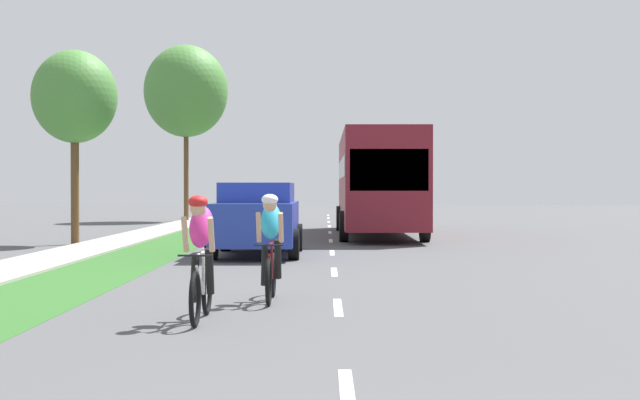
{
  "coord_description": "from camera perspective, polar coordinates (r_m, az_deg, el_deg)",
  "views": [
    {
      "loc": [
        -0.18,
        -3.44,
        1.67
      ],
      "look_at": [
        -0.32,
        20.43,
        1.33
      ],
      "focal_mm": 49.08,
      "sensor_mm": 36.0,
      "label": 1
    }
  ],
  "objects": [
    {
      "name": "sidewalk_concrete",
      "position": [
        24.35,
        -14.91,
        -3.14
      ],
      "size": [
        1.73,
        70.0,
        0.1
      ],
      "primitive_type": "cube",
      "color": "#9E998E",
      "rests_on": "ground_plane"
    },
    {
      "name": "bus_maroon",
      "position": [
        30.76,
        3.74,
        1.38
      ],
      "size": [
        2.78,
        11.6,
        3.48
      ],
      "color": "maroon",
      "rests_on": "ground_plane"
    },
    {
      "name": "cyclist_lead",
      "position": [
        11.03,
        -7.78,
        -3.67
      ],
      "size": [
        0.42,
        1.72,
        1.58
      ],
      "color": "black",
      "rests_on": "ground_plane"
    },
    {
      "name": "ground_plane",
      "position": [
        23.5,
        0.77,
        -3.27
      ],
      "size": [
        120.0,
        120.0,
        0.0
      ],
      "primitive_type": "plane",
      "color": "#4C4C4F"
    },
    {
      "name": "grass_verge",
      "position": [
        23.93,
        -10.54,
        -3.2
      ],
      "size": [
        2.04,
        70.0,
        0.01
      ],
      "primitive_type": "cube",
      "color": "#2D6026",
      "rests_on": "ground_plane"
    },
    {
      "name": "lane_markings_center",
      "position": [
        27.49,
        0.71,
        -2.67
      ],
      "size": [
        0.12,
        52.71,
        0.01
      ],
      "color": "white",
      "rests_on": "ground_plane"
    },
    {
      "name": "cyclist_trailing",
      "position": [
        12.82,
        -3.23,
        -3.03
      ],
      "size": [
        0.42,
        1.72,
        1.58
      ],
      "color": "black",
      "rests_on": "ground_plane"
    },
    {
      "name": "street_tree_far",
      "position": [
        44.36,
        -8.73,
        7.01
      ],
      "size": [
        4.17,
        4.17,
        8.78
      ],
      "color": "brown",
      "rests_on": "ground_plane"
    },
    {
      "name": "suv_blue",
      "position": [
        21.7,
        -4.1,
        -1.1
      ],
      "size": [
        2.15,
        4.7,
        1.79
      ],
      "color": "#23389E",
      "rests_on": "ground_plane"
    },
    {
      "name": "street_tree_near",
      "position": [
        26.75,
        -15.71,
        6.44
      ],
      "size": [
        2.48,
        2.48,
        5.7
      ],
      "color": "brown",
      "rests_on": "ground_plane"
    }
  ]
}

